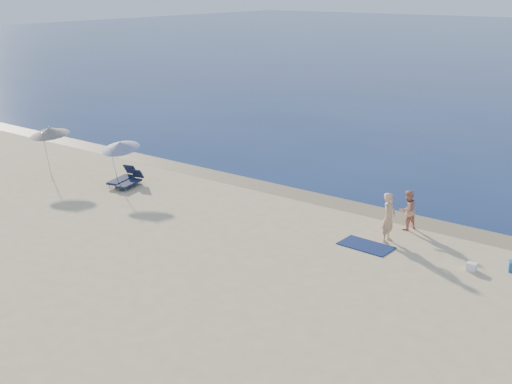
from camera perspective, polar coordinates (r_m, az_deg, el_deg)
wet_sand_strip at (r=27.86m, az=7.38°, el=-0.95°), size 240.00×1.60×0.00m
person_left at (r=23.76m, az=11.72°, el=-2.23°), size 0.50×0.71×1.86m
person_right at (r=25.16m, az=13.31°, el=-1.56°), size 0.83×0.92×1.55m
beach_towel at (r=23.51m, az=9.75°, el=-4.73°), size 1.95×1.14×0.03m
white_bag at (r=22.40m, az=18.62°, el=-6.31°), size 0.32×0.28×0.27m
umbrella_near at (r=30.04m, az=-11.98°, el=4.06°), size 1.95×1.97×2.30m
umbrella_far at (r=32.69m, az=-17.91°, el=5.16°), size 2.00×2.02×2.53m
lounger_left at (r=30.82m, az=-11.75°, el=1.24°), size 0.99×1.85×0.78m
lounger_right at (r=30.27m, az=-11.10°, el=0.92°), size 0.89×1.68×0.71m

